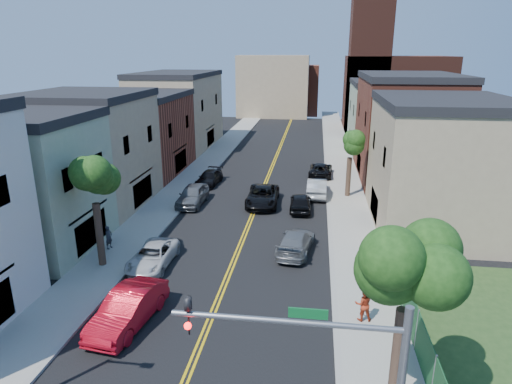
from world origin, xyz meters
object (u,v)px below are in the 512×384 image
at_px(black_car_right, 301,202).
at_px(black_suv_lane, 263,196).
at_px(black_car_left, 209,178).
at_px(dark_car_right_far, 321,170).
at_px(white_pickup, 153,256).
at_px(pedestrian_left, 109,237).
at_px(grey_car_left, 193,195).
at_px(grey_car_right, 296,242).
at_px(pedestrian_right, 363,304).
at_px(silver_car_right, 317,187).
at_px(red_sedan, 128,309).

relative_size(black_car_right, black_suv_lane, 0.76).
relative_size(black_car_left, dark_car_right_far, 0.92).
relative_size(white_pickup, pedestrian_left, 3.05).
bearing_deg(grey_car_left, black_suv_lane, 8.27).
relative_size(grey_car_right, dark_car_right_far, 0.99).
relative_size(black_car_right, pedestrian_left, 2.75).
height_order(grey_car_left, pedestrian_right, pedestrian_right).
bearing_deg(pedestrian_right, black_car_right, -83.28).
distance_m(white_pickup, silver_car_right, 18.41).
distance_m(white_pickup, black_car_left, 17.77).
height_order(grey_car_right, black_suv_lane, black_suv_lane).
xyz_separation_m(black_car_left, black_car_right, (9.30, -6.41, 0.06)).
bearing_deg(silver_car_right, grey_car_right, 84.56).
bearing_deg(pedestrian_right, dark_car_right_far, -92.11).
distance_m(red_sedan, grey_car_left, 17.84).
distance_m(pedestrian_left, pedestrian_right, 17.10).
bearing_deg(grey_car_left, red_sedan, -83.28).
distance_m(black_car_left, grey_car_right, 17.31).
xyz_separation_m(silver_car_right, pedestrian_left, (-13.62, -13.71, 0.11)).
height_order(black_car_left, pedestrian_right, pedestrian_right).
relative_size(black_suv_lane, pedestrian_right, 3.23).
bearing_deg(black_car_right, grey_car_left, -2.95).
height_order(dark_car_right_far, black_suv_lane, black_suv_lane).
xyz_separation_m(white_pickup, grey_car_right, (8.63, 3.16, 0.06)).
bearing_deg(red_sedan, black_car_left, 101.88).
distance_m(white_pickup, grey_car_right, 9.19).
height_order(grey_car_left, pedestrian_left, pedestrian_left).
height_order(grey_car_left, black_suv_lane, grey_car_left).
bearing_deg(red_sedan, black_car_right, 74.31).
bearing_deg(pedestrian_left, red_sedan, -134.34).
height_order(grey_car_left, dark_car_right_far, grey_car_left).
bearing_deg(pedestrian_right, black_suv_lane, -73.82).
distance_m(red_sedan, black_suv_lane, 18.99).
distance_m(white_pickup, black_suv_lane, 13.46).
relative_size(silver_car_right, dark_car_right_far, 0.99).
bearing_deg(red_sedan, white_pickup, 107.34).
bearing_deg(dark_car_right_far, black_suv_lane, 66.26).
distance_m(black_suv_lane, pedestrian_right, 18.19).
bearing_deg(grey_car_left, dark_car_right_far, 45.74).
bearing_deg(grey_car_right, dark_car_right_far, -87.20).
xyz_separation_m(red_sedan, white_pickup, (-1.03, 6.13, -0.20)).
bearing_deg(black_car_left, silver_car_right, -7.31).
height_order(black_car_right, silver_car_right, silver_car_right).
distance_m(black_car_left, pedestrian_right, 25.71).
xyz_separation_m(grey_car_right, black_suv_lane, (-3.30, 9.20, 0.06)).
height_order(red_sedan, white_pickup, red_sedan).
height_order(grey_car_right, silver_car_right, silver_car_right).
distance_m(grey_car_right, pedestrian_right, 8.45).
xyz_separation_m(black_car_right, silver_car_right, (1.32, 4.14, 0.09)).
height_order(black_suv_lane, pedestrian_right, pedestrian_right).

